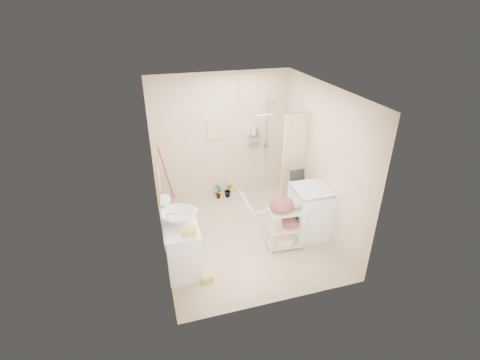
% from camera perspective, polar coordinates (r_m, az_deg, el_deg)
% --- Properties ---
extents(floor, '(3.20, 3.20, 0.00)m').
position_cam_1_polar(floor, '(6.33, 0.69, -9.12)').
color(floor, '#C8B596').
rests_on(floor, ground).
extents(ceiling, '(2.80, 3.20, 0.04)m').
position_cam_1_polar(ceiling, '(5.21, 0.85, 14.50)').
color(ceiling, silver).
rests_on(ceiling, ground).
extents(wall_back, '(2.80, 0.04, 2.60)m').
position_cam_1_polar(wall_back, '(7.07, -3.09, 6.97)').
color(wall_back, beige).
rests_on(wall_back, ground).
extents(wall_front, '(2.80, 0.04, 2.60)m').
position_cam_1_polar(wall_front, '(4.35, 7.02, -7.33)').
color(wall_front, beige).
rests_on(wall_front, ground).
extents(wall_left, '(0.04, 3.20, 2.60)m').
position_cam_1_polar(wall_left, '(5.44, -13.46, -0.33)').
color(wall_left, beige).
rests_on(wall_left, ground).
extents(wall_right, '(0.04, 3.20, 2.60)m').
position_cam_1_polar(wall_right, '(6.17, 13.30, 3.10)').
color(wall_right, beige).
rests_on(wall_right, ground).
extents(vanity, '(0.54, 0.94, 0.82)m').
position_cam_1_polar(vanity, '(5.52, -9.54, -10.53)').
color(vanity, white).
rests_on(vanity, ground).
extents(sink, '(0.65, 0.65, 0.18)m').
position_cam_1_polar(sink, '(5.26, -10.11, -5.97)').
color(sink, silver).
rests_on(sink, vanity).
extents(counter_basket, '(0.20, 0.17, 0.10)m').
position_cam_1_polar(counter_basket, '(5.00, -8.19, -8.31)').
color(counter_basket, '#DBCF48').
rests_on(counter_basket, vanity).
extents(floor_basket, '(0.28, 0.23, 0.13)m').
position_cam_1_polar(floor_basket, '(5.44, -5.47, -15.61)').
color(floor_basket, gold).
rests_on(floor_basket, ground).
extents(toilet, '(0.69, 0.44, 0.67)m').
position_cam_1_polar(toilet, '(6.41, -9.71, -5.36)').
color(toilet, white).
rests_on(toilet, ground).
extents(mop, '(0.15, 0.15, 1.35)m').
position_cam_1_polar(mop, '(7.04, -12.31, 0.70)').
color(mop, maroon).
rests_on(mop, ground).
extents(potted_plant_a, '(0.21, 0.19, 0.33)m').
position_cam_1_polar(potted_plant_a, '(7.37, -3.61, -1.92)').
color(potted_plant_a, brown).
rests_on(potted_plant_a, ground).
extents(potted_plant_b, '(0.20, 0.18, 0.32)m').
position_cam_1_polar(potted_plant_b, '(7.42, -1.93, -1.69)').
color(potted_plant_b, brown).
rests_on(potted_plant_b, ground).
extents(hanging_towel, '(0.28, 0.03, 0.42)m').
position_cam_1_polar(hanging_towel, '(6.95, -4.30, 8.33)').
color(hanging_towel, beige).
rests_on(hanging_towel, wall_back).
extents(towel_ring, '(0.04, 0.22, 0.34)m').
position_cam_1_polar(towel_ring, '(5.19, -13.28, 0.37)').
color(towel_ring, '#D7C580').
rests_on(towel_ring, wall_left).
extents(tp_holder, '(0.08, 0.12, 0.14)m').
position_cam_1_polar(tp_holder, '(5.77, -12.49, -5.15)').
color(tp_holder, white).
rests_on(tp_holder, wall_left).
extents(shower, '(1.10, 1.10, 2.10)m').
position_cam_1_polar(shower, '(6.91, 4.93, 4.18)').
color(shower, white).
rests_on(shower, ground).
extents(shampoo_bottle_a, '(0.12, 0.12, 0.24)m').
position_cam_1_polar(shampoo_bottle_a, '(7.11, 2.28, 8.30)').
color(shampoo_bottle_a, silver).
rests_on(shampoo_bottle_a, shower).
extents(shampoo_bottle_b, '(0.09, 0.09, 0.16)m').
position_cam_1_polar(shampoo_bottle_b, '(7.14, 2.68, 8.02)').
color(shampoo_bottle_b, '#425299').
rests_on(shampoo_bottle_b, shower).
extents(washing_machine, '(0.65, 0.67, 0.94)m').
position_cam_1_polar(washing_machine, '(6.25, 11.51, -5.08)').
color(washing_machine, silver).
rests_on(washing_machine, ground).
extents(laundry_rack, '(0.66, 0.42, 0.87)m').
position_cam_1_polar(laundry_rack, '(5.91, 7.63, -7.17)').
color(laundry_rack, beige).
rests_on(laundry_rack, ground).
extents(ironing_board, '(0.34, 0.18, 1.13)m').
position_cam_1_polar(ironing_board, '(6.36, 9.49, -3.18)').
color(ironing_board, black).
rests_on(ironing_board, ground).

